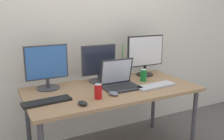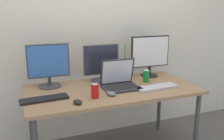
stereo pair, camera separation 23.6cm
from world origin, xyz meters
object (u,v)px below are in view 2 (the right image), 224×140
Objects in this scene: monitor_left at (49,65)px; laptop_silver at (120,81)px; work_desk at (112,94)px; mouse_by_laptop at (78,102)px; monitor_right at (150,54)px; soda_can_by_laptop at (95,91)px; keyboard_main at (157,87)px; bamboo_vase at (125,74)px; mouse_by_keyboard at (111,94)px; keyboard_aux at (44,99)px; soda_can_near_keyboard at (146,76)px; monitor_center at (101,63)px.

laptop_silver is (0.63, -0.27, -0.16)m from monitor_left.
work_desk is 0.50m from mouse_by_laptop.
mouse_by_laptop is at bearing -144.93° from work_desk.
monitor_right reaches higher than soda_can_by_laptop.
bamboo_vase is (-0.20, 0.32, 0.07)m from keyboard_main.
mouse_by_keyboard is 0.34m from mouse_by_laptop.
monitor_left reaches higher than soda_can_by_laptop.
keyboard_aux is (-0.72, -0.09, -0.05)m from laptop_silver.
keyboard_aux is at bearing 172.92° from keyboard_main.
keyboard_main is at bearing -9.42° from mouse_by_laptop.
work_desk is 0.29m from bamboo_vase.
monitor_right reaches higher than work_desk.
keyboard_aux is 4.43× the size of mouse_by_laptop.
keyboard_main is (0.40, -0.16, 0.07)m from work_desk.
soda_can_near_keyboard is at bearing 84.90° from keyboard_main.
monitor_left is at bearing 152.51° from keyboard_main.
keyboard_main is 4.14× the size of mouse_by_keyboard.
monitor_left is at bearing 71.31° from keyboard_aux.
work_desk is 12.96× the size of soda_can_by_laptop.
monitor_right reaches higher than bamboo_vase.
soda_can_near_keyboard is at bearing -127.58° from monitor_right.
soda_can_by_laptop reaches higher than work_desk.
work_desk is at bearing -25.17° from monitor_left.
mouse_by_laptop is (-0.40, -0.28, 0.08)m from work_desk.
bamboo_vase reaches higher than work_desk.
monitor_left is 4.67× the size of mouse_by_laptop.
mouse_by_laptop reaches higher than keyboard_aux.
keyboard_main is 0.38m from bamboo_vase.
soda_can_near_keyboard is 0.22m from bamboo_vase.
laptop_silver is 2.72× the size of soda_can_by_laptop.
soda_can_near_keyboard is (0.33, 0.08, 0.00)m from laptop_silver.
monitor_right is at bearing -0.21° from monitor_left.
monitor_right is at bearing 15.47° from bamboo_vase.
soda_can_near_keyboard is at bearing 9.02° from mouse_by_keyboard.
soda_can_by_laptop is (-0.63, -0.04, 0.05)m from keyboard_main.
monitor_center is (-0.02, 0.26, 0.25)m from work_desk.
monitor_center reaches higher than keyboard_aux.
soda_can_by_laptop is (0.32, -0.46, -0.16)m from monitor_left.
soda_can_near_keyboard reaches higher than work_desk.
keyboard_aux is at bearing -171.31° from work_desk.
laptop_silver is at bearing 2.86° from keyboard_aux.
mouse_by_keyboard is 0.79× the size of soda_can_near_keyboard.
mouse_by_keyboard is at bearing -113.25° from work_desk.
laptop_silver is 0.24m from mouse_by_keyboard.
monitor_right is at bearing -0.33° from monitor_center.
monitor_left is 3.34× the size of soda_can_near_keyboard.
mouse_by_laptop is (-0.38, -0.54, -0.17)m from monitor_center.
monitor_left is 0.99m from soda_can_near_keyboard.
keyboard_main is 1.06× the size of bamboo_vase.
laptop_silver is at bearing 11.47° from mouse_by_laptop.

